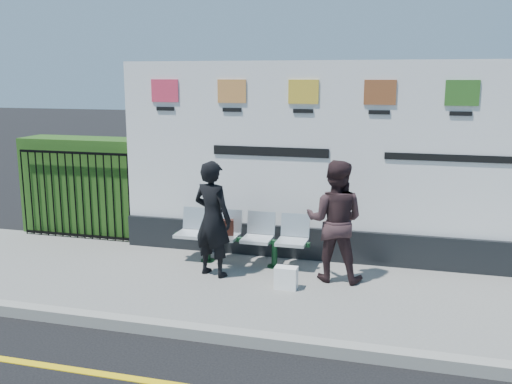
{
  "coord_description": "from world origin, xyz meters",
  "views": [
    {
      "loc": [
        0.96,
        -4.58,
        2.91
      ],
      "look_at": [
        -1.17,
        3.21,
        1.25
      ],
      "focal_mm": 40.0,
      "sensor_mm": 36.0,
      "label": 1
    }
  ],
  "objects_px": {
    "woman_left": "(212,219)",
    "woman_right": "(335,221)",
    "bench": "(240,250)",
    "billboard": "(377,178)"
  },
  "relations": [
    {
      "from": "woman_left",
      "to": "woman_right",
      "type": "relative_size",
      "value": 0.98
    },
    {
      "from": "bench",
      "to": "woman_right",
      "type": "distance_m",
      "value": 1.59
    },
    {
      "from": "billboard",
      "to": "bench",
      "type": "xyz_separation_m",
      "value": [
        -1.92,
        -0.59,
        -1.09
      ]
    },
    {
      "from": "billboard",
      "to": "woman_right",
      "type": "xyz_separation_m",
      "value": [
        -0.49,
        -0.87,
        -0.46
      ]
    },
    {
      "from": "billboard",
      "to": "bench",
      "type": "relative_size",
      "value": 3.99
    },
    {
      "from": "bench",
      "to": "woman_right",
      "type": "xyz_separation_m",
      "value": [
        1.44,
        -0.29,
        0.62
      ]
    },
    {
      "from": "billboard",
      "to": "woman_right",
      "type": "height_order",
      "value": "billboard"
    },
    {
      "from": "bench",
      "to": "woman_left",
      "type": "xyz_separation_m",
      "value": [
        -0.24,
        -0.56,
        0.61
      ]
    },
    {
      "from": "woman_left",
      "to": "woman_right",
      "type": "xyz_separation_m",
      "value": [
        1.67,
        0.27,
        0.02
      ]
    },
    {
      "from": "billboard",
      "to": "bench",
      "type": "bearing_deg",
      "value": -162.99
    }
  ]
}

